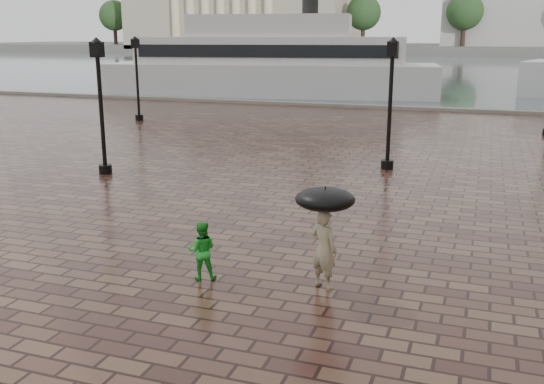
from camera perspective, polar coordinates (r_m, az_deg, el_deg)
The scene contains 10 objects.
ground at distance 10.56m, azimuth -19.19°, elevation -12.27°, with size 300.00×300.00×0.00m, color #331B17.
harbour_water at distance 99.53m, azimuth 16.20°, elevation 11.39°, with size 240.00×240.00×0.00m, color #4C565D.
quay_edge at distance 39.97m, azimuth 10.55°, elevation 7.73°, with size 80.00×0.60×0.30m, color slate.
far_shore at distance 167.38m, azimuth 17.77°, elevation 12.71°, with size 300.00×60.00×2.00m, color #4C4C47.
far_trees at distance 145.44m, azimuth 17.69°, elevation 15.85°, with size 188.00×8.00×13.50m.
street_lamps at distance 25.98m, azimuth 2.27°, elevation 9.52°, with size 21.44×14.44×4.40m.
adult_pedestrian at distance 11.34m, azimuth 4.91°, elevation -5.37°, with size 0.56×0.37×1.53m, color gray.
child_pedestrian at distance 11.84m, azimuth -6.62°, elevation -5.48°, with size 0.56×0.44×1.16m, color green.
ferry_near at distance 47.84m, azimuth -0.15°, elevation 12.06°, with size 25.96×10.27×8.30m.
umbrella at distance 11.05m, azimuth 5.02°, elevation -0.68°, with size 1.10×1.10×1.10m.
Camera 1 is at (6.14, -7.23, 4.63)m, focal length 40.00 mm.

